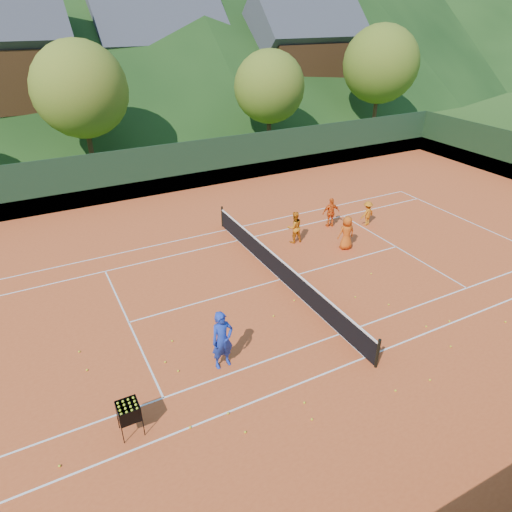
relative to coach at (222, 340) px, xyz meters
name	(u,v)px	position (x,y,z in m)	size (l,w,h in m)	color
ground	(281,280)	(4.26, 3.64, -1.03)	(400.00, 400.00, 0.00)	#294B17
clay_court	(281,280)	(4.26, 3.64, -1.02)	(40.00, 24.00, 0.02)	#C74B20
coach	(222,340)	(0.00, 0.00, 0.00)	(0.73, 0.48, 2.01)	#1C38B8
student_a	(294,227)	(6.60, 6.36, -0.22)	(0.77, 0.60, 1.58)	orange
student_b	(331,213)	(9.21, 7.00, -0.23)	(0.91, 0.38, 1.56)	#ED5A15
student_c	(347,233)	(8.39, 4.65, -0.19)	(0.80, 0.52, 1.63)	#D45512
student_d	(367,213)	(11.01, 6.28, -0.35)	(0.84, 0.48, 1.30)	orange
tennis_ball_0	(79,352)	(-4.00, 2.77, -0.97)	(0.07, 0.07, 0.07)	yellow
tennis_ball_1	(312,419)	(1.26, -3.19, -0.97)	(0.07, 0.07, 0.07)	yellow
tennis_ball_2	(59,466)	(-5.14, -1.48, -0.97)	(0.07, 0.07, 0.07)	yellow
tennis_ball_3	(396,391)	(4.07, -3.45, -0.97)	(0.07, 0.07, 0.07)	yellow
tennis_ball_4	(273,316)	(2.69, 1.49, -0.97)	(0.07, 0.07, 0.07)	yellow
tennis_ball_5	(304,403)	(1.41, -2.58, -0.97)	(0.07, 0.07, 0.07)	yellow
tennis_ball_6	(190,427)	(-1.83, -1.87, -0.97)	(0.07, 0.07, 0.07)	yellow
tennis_ball_7	(172,341)	(-1.09, 1.86, -0.97)	(0.07, 0.07, 0.07)	yellow
tennis_ball_9	(165,362)	(-1.63, 0.95, -0.97)	(0.07, 0.07, 0.07)	yellow
tennis_ball_10	(371,274)	(7.91, 2.20, -0.97)	(0.07, 0.07, 0.07)	yellow
tennis_ball_11	(451,347)	(7.13, -2.78, -0.97)	(0.07, 0.07, 0.07)	yellow
tennis_ball_12	(389,305)	(6.98, 0.07, -0.97)	(0.07, 0.07, 0.07)	yellow
tennis_ball_13	(505,322)	(9.99, -2.73, -0.97)	(0.07, 0.07, 0.07)	yellow
tennis_ball_14	(449,321)	(8.22, -1.75, -0.97)	(0.07, 0.07, 0.07)	yellow
tennis_ball_15	(426,327)	(7.23, -1.60, -0.97)	(0.07, 0.07, 0.07)	yellow
tennis_ball_17	(245,432)	(-0.57, -2.71, -0.97)	(0.07, 0.07, 0.07)	yellow
tennis_ball_19	(178,371)	(-1.39, 0.37, -0.97)	(0.07, 0.07, 0.07)	yellow
tennis_ball_20	(430,380)	(5.32, -3.60, -0.97)	(0.07, 0.07, 0.07)	yellow
tennis_ball_21	(87,370)	(-3.93, 1.75, -0.97)	(0.07, 0.07, 0.07)	yellow
tennis_ball_22	(228,413)	(-0.71, -1.91, -0.97)	(0.07, 0.07, 0.07)	yellow
tennis_ball_23	(294,300)	(3.91, 2.01, -0.97)	(0.07, 0.07, 0.07)	yellow
tennis_ball_25	(355,297)	(6.17, 1.09, -0.97)	(0.07, 0.07, 0.07)	yellow
court_lines	(281,279)	(4.26, 3.64, -1.00)	(23.83, 11.03, 0.00)	white
tennis_net	(281,269)	(4.26, 3.64, -0.51)	(0.10, 12.07, 1.10)	black
perimeter_fence	(281,253)	(4.26, 3.64, 0.24)	(40.40, 24.24, 3.00)	#15311D
ball_hopper	(129,412)	(-3.26, -1.24, -0.26)	(0.57, 0.57, 1.00)	black
chalet_mid	(162,64)	(10.26, 37.64, 3.96)	(12.65, 8.82, 11.45)	beige
chalet_right	(301,59)	(24.26, 33.64, 4.23)	(11.50, 8.82, 11.91)	beige
tree_b	(80,90)	(0.26, 23.64, 4.17)	(6.40, 6.40, 8.40)	#3D2618
tree_c	(269,87)	(14.26, 22.64, 3.52)	(5.60, 5.60, 7.35)	#3C2418
tree_d	(381,64)	(26.26, 23.64, 4.49)	(6.80, 6.80, 8.93)	#43291A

